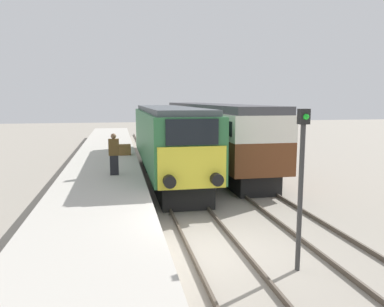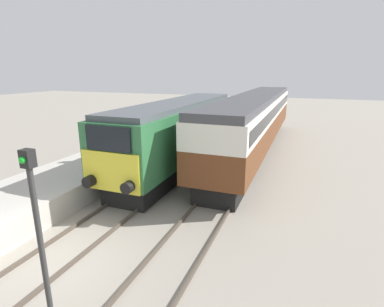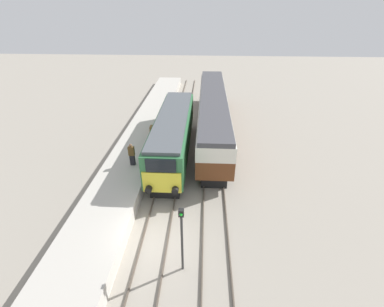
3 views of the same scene
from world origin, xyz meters
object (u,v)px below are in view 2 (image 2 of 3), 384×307
object	(u,v)px
passenger_carriage	(255,117)
signal_post	(38,226)
locomotive	(179,132)
person_on_platform	(103,144)
luggage_crate	(164,134)

from	to	relation	value
passenger_carriage	signal_post	bearing A→B (deg)	-95.95
locomotive	person_on_platform	bearing A→B (deg)	-130.70
passenger_carriage	signal_post	size ratio (longest dim) A/B	5.09
person_on_platform	luggage_crate	xyz separation A→B (m)	(0.54, 5.80, -0.58)
locomotive	luggage_crate	world-z (taller)	locomotive
signal_post	passenger_carriage	bearing A→B (deg)	84.05
passenger_carriage	person_on_platform	bearing A→B (deg)	-126.31
locomotive	passenger_carriage	size ratio (longest dim) A/B	0.65
person_on_platform	luggage_crate	size ratio (longest dim) A/B	2.53
locomotive	signal_post	xyz separation A→B (m)	(1.70, -11.14, 0.25)
passenger_carriage	person_on_platform	distance (m)	10.39
locomotive	luggage_crate	size ratio (longest dim) A/B	18.82
luggage_crate	person_on_platform	bearing A→B (deg)	-95.30
person_on_platform	signal_post	xyz separation A→B (m)	(4.45, -7.95, 0.48)
locomotive	passenger_carriage	distance (m)	6.20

